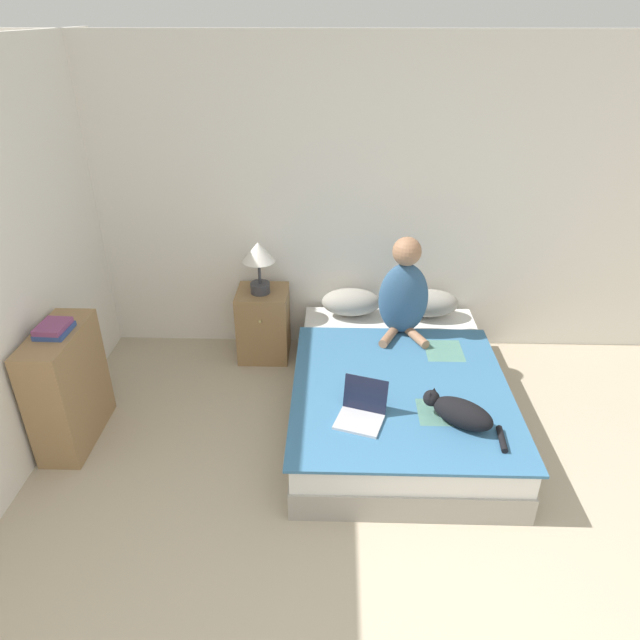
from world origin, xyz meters
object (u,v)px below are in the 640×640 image
at_px(nightstand, 264,324).
at_px(table_lamp, 259,258).
at_px(cat_tabby, 460,413).
at_px(bookshelf, 68,387).
at_px(person_sitting, 404,293).
at_px(pillow_near, 351,302).
at_px(pillow_far, 429,303).
at_px(laptop_open, 361,412).
at_px(book_stack_top, 54,329).
at_px(bed, 397,394).

height_order(nightstand, table_lamp, table_lamp).
relative_size(cat_tabby, table_lamp, 1.07).
bearing_deg(bookshelf, person_sitting, 20.34).
xyz_separation_m(pillow_near, table_lamp, (-0.75, -0.06, 0.42)).
bearing_deg(cat_tabby, person_sitting, -42.85).
bearing_deg(cat_tabby, nightstand, -10.59).
distance_m(person_sitting, nightstand, 1.25).
distance_m(cat_tabby, nightstand, 1.98).
bearing_deg(pillow_far, laptop_open, -113.40).
relative_size(cat_tabby, laptop_open, 1.33).
height_order(cat_tabby, book_stack_top, book_stack_top).
distance_m(pillow_near, pillow_far, 0.65).
relative_size(bed, table_lamp, 4.69).
distance_m(bed, nightstand, 1.36).
height_order(bookshelf, book_stack_top, book_stack_top).
distance_m(pillow_near, book_stack_top, 2.29).
xyz_separation_m(laptop_open, table_lamp, (-0.79, 1.35, 0.48)).
relative_size(laptop_open, book_stack_top, 1.54).
relative_size(bed, pillow_near, 4.15).
distance_m(bed, book_stack_top, 2.37).
relative_size(cat_tabby, bookshelf, 0.56).
relative_size(pillow_far, book_stack_top, 2.17).
xyz_separation_m(bed, bookshelf, (-2.26, -0.30, 0.23)).
bearing_deg(laptop_open, pillow_near, 109.26).
xyz_separation_m(bed, cat_tabby, (0.32, -0.58, 0.29)).
bearing_deg(pillow_near, person_sitting, -37.43).
xyz_separation_m(person_sitting, table_lamp, (-1.15, 0.24, 0.18)).
relative_size(bed, person_sitting, 2.58).
height_order(cat_tabby, laptop_open, laptop_open).
height_order(bed, pillow_near, pillow_near).
relative_size(pillow_far, person_sitting, 0.62).
bearing_deg(nightstand, bookshelf, -136.68).
distance_m(person_sitting, laptop_open, 1.20).
height_order(nightstand, bookshelf, bookshelf).
xyz_separation_m(cat_tabby, nightstand, (-1.39, 1.41, -0.17)).
bearing_deg(table_lamp, laptop_open, -59.60).
xyz_separation_m(table_lamp, bookshelf, (-1.19, -1.10, -0.50)).
height_order(pillow_near, cat_tabby, pillow_near).
bearing_deg(cat_tabby, laptop_open, 31.19).
relative_size(bed, book_stack_top, 9.00).
bearing_deg(book_stack_top, table_lamp, 43.20).
bearing_deg(cat_tabby, bookshelf, 28.58).
bearing_deg(person_sitting, pillow_near, 142.57).
bearing_deg(pillow_far, bed, -110.43).
bearing_deg(bookshelf, table_lamp, 42.96).
bearing_deg(laptop_open, table_lamp, 138.10).
bearing_deg(pillow_near, nightstand, -176.90).
height_order(person_sitting, laptop_open, person_sitting).
height_order(laptop_open, table_lamp, table_lamp).
bearing_deg(laptop_open, bookshelf, -169.32).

